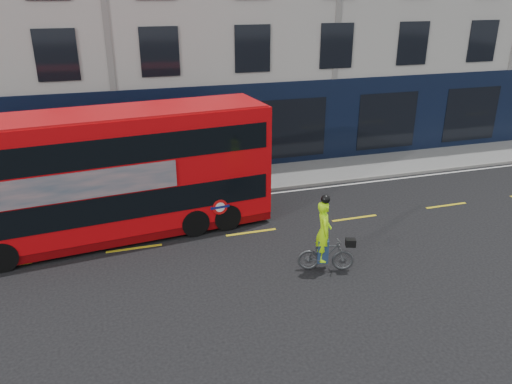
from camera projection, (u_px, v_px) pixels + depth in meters
name	position (u px, v px, depth m)	size (l,w,h in m)	color
ground	(138.00, 271.00, 14.99)	(120.00, 120.00, 0.00)	black
pavement	(125.00, 192.00, 20.73)	(60.00, 3.00, 0.12)	gray
kerb	(127.00, 206.00, 19.40)	(60.00, 0.12, 0.13)	gray
road_edge_line	(128.00, 210.00, 19.15)	(58.00, 0.10, 0.01)	silver
lane_dashes	(134.00, 248.00, 16.32)	(58.00, 0.12, 0.01)	gold
bus	(111.00, 175.00, 16.41)	(10.88, 3.53, 4.31)	red
cyclist	(325.00, 245.00, 14.77)	(1.74, 0.98, 2.45)	#444749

